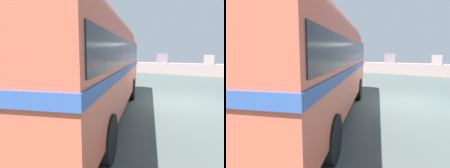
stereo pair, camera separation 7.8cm
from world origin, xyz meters
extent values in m
cube|color=#454F4C|center=(0.00, 0.00, 0.01)|extent=(32.00, 26.00, 0.02)
cube|color=gray|center=(0.00, 11.80, 0.55)|extent=(31.36, 1.80, 1.10)
cube|color=gray|center=(-12.57, 11.95, 1.50)|extent=(0.77, 0.83, 0.79)
cube|color=gray|center=(-8.03, 11.74, 1.56)|extent=(1.30, 1.33, 0.91)
cube|color=gray|center=(-4.38, 11.64, 1.59)|extent=(1.22, 1.14, 0.97)
cube|color=#A18A87|center=(0.09, 11.42, 1.53)|extent=(0.91, 0.98, 0.85)
cylinder|color=black|center=(-4.00, -1.37, 0.50)|extent=(0.60, 1.00, 0.96)
cylinder|color=black|center=(-1.94, -0.59, 0.50)|extent=(0.60, 1.00, 0.96)
cylinder|color=black|center=(-2.15, -6.24, 0.50)|extent=(0.60, 1.00, 0.96)
cylinder|color=black|center=(-0.09, -5.46, 0.50)|extent=(0.60, 1.00, 0.96)
cube|color=#CC563E|center=(-2.05, -3.42, 1.57)|extent=(5.23, 8.70, 2.10)
cylinder|color=#CC563E|center=(-2.05, -3.42, 2.62)|extent=(4.92, 8.32, 2.20)
cube|color=#305093|center=(-2.05, -3.42, 1.63)|extent=(5.30, 8.80, 0.20)
cube|color=black|center=(-2.05, -3.42, 2.15)|extent=(5.14, 8.40, 0.64)
cube|color=silver|center=(-3.56, 0.57, 0.70)|extent=(2.19, 0.96, 0.28)
cylinder|color=black|center=(-8.12, -0.78, 0.50)|extent=(0.72, 0.97, 0.96)
cylinder|color=black|center=(-6.20, 0.30, 0.50)|extent=(0.72, 0.97, 0.96)
cylinder|color=black|center=(-3.64, -4.23, 0.50)|extent=(0.72, 0.97, 0.96)
cube|color=silver|center=(-5.88, -2.51, 1.57)|extent=(6.22, 8.49, 2.10)
cylinder|color=silver|center=(-5.88, -2.51, 2.62)|extent=(5.88, 8.10, 2.20)
cube|color=orange|center=(-5.88, -2.51, 1.63)|extent=(6.30, 8.59, 0.20)
cube|color=black|center=(-5.88, -2.51, 2.15)|extent=(6.09, 8.22, 0.64)
cube|color=silver|center=(-7.98, 1.21, 0.70)|extent=(2.06, 1.26, 0.28)
camera|label=1|loc=(1.82, -8.34, 2.12)|focal=30.63mm
camera|label=2|loc=(1.89, -8.29, 2.12)|focal=30.63mm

